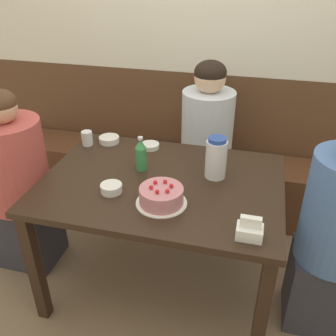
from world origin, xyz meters
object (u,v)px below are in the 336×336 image
Objects in this scene: person_pale_blue_shirt at (206,149)px; bench_seat at (190,182)px; birthday_cake at (161,196)px; bowl_rice_small at (150,146)px; water_pitcher at (216,158)px; bowl_soup_white at (111,188)px; person_teal_shirt at (18,185)px; soju_bottle at (141,154)px; napkin_holder at (250,230)px; glass_water_tall at (87,138)px; bowl_side_dish at (109,139)px.

bench_seat is at bearing -133.60° from person_pale_blue_shirt.
bowl_rice_small is (-0.22, 0.54, -0.03)m from birthday_cake.
bowl_rice_small is (-0.17, -0.49, 0.53)m from bench_seat.
person_pale_blue_shirt is at bearing 103.03° from water_pitcher.
person_pale_blue_shirt reaches higher than bowl_rice_small.
person_pale_blue_shirt is (0.34, 0.88, -0.17)m from bowl_soup_white.
birthday_cake is 0.21× the size of person_teal_shirt.
water_pitcher is 0.40m from soju_bottle.
water_pitcher is 1.19m from person_teal_shirt.
person_teal_shirt is 0.97× the size of person_pale_blue_shirt.
napkin_holder is 1.23× the size of glass_water_tall.
birthday_cake is at bearing -4.50° from person_pale_blue_shirt.
bowl_side_dish is at bearing 39.39° from person_teal_shirt.
water_pitcher is at bearing -19.18° from bowl_side_dish.
bowl_side_dish is (-0.70, 0.24, -0.09)m from water_pitcher.
soju_bottle is 1.77× the size of bowl_rice_small.
bowl_soup_white reaches higher than bowl_rice_small.
bowl_rice_small is 0.10× the size of person_teal_shirt.
person_pale_blue_shirt is at bearing -43.60° from bench_seat.
soju_bottle is 1.77× the size of napkin_holder.
napkin_holder is at bearing -47.10° from bowl_rice_small.
bowl_side_dish is (-0.49, 0.56, -0.02)m from birthday_cake.
bowl_soup_white is 0.09× the size of person_teal_shirt.
bowl_soup_white is (-0.08, -0.25, -0.07)m from soju_bottle.
napkin_holder reaches higher than bench_seat.
birthday_cake is 2.22× the size of bowl_rice_small.
bench_seat is at bearing 71.07° from bowl_rice_small.
napkin_holder reaches higher than bowl_soup_white.
glass_water_tall reaches higher than bowl_soup_white.
water_pitcher is 1.80× the size of bowl_side_dish.
birthday_cake is at bearing -11.54° from person_teal_shirt.
birthday_cake is 0.27m from bowl_soup_white.
soju_bottle is at bearing -22.81° from person_pale_blue_shirt.
water_pitcher is (0.26, -0.72, 0.62)m from bench_seat.
bowl_soup_white is 0.51m from bowl_rice_small.
bench_seat is 0.84m from bowl_side_dish.
glass_water_tall reaches higher than bowl_side_dish.
person_pale_blue_shirt is (1.01, 0.72, 0.02)m from person_teal_shirt.
birthday_cake is at bearing -38.77° from glass_water_tall.
birthday_cake is 0.74m from bowl_side_dish.
water_pitcher is 0.56m from bowl_soup_white.
napkin_holder is 1.41m from person_teal_shirt.
birthday_cake is at bearing -48.49° from bowl_side_dish.
water_pitcher is at bearing 6.00° from person_teal_shirt.
bench_seat is at bearing 77.86° from bowl_soup_white.
person_teal_shirt is (-0.75, -0.09, -0.26)m from soju_bottle.
napkin_holder is at bearing -13.91° from person_teal_shirt.
water_pitcher is (0.21, 0.31, 0.07)m from birthday_cake.
person_teal_shirt reaches higher than soju_bottle.
person_pale_blue_shirt is at bearing 51.56° from bowl_rice_small.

